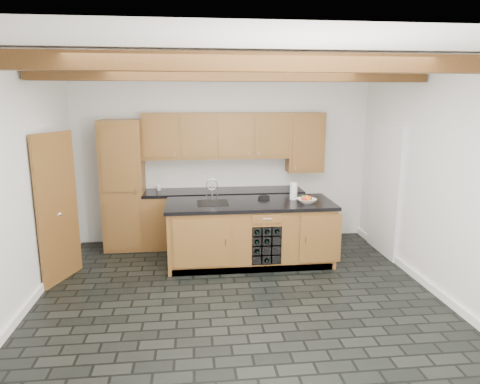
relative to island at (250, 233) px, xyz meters
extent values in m
plane|color=black|center=(-0.31, -1.28, -0.47)|extent=(5.00, 5.00, 0.00)
plane|color=white|center=(-0.31, 1.22, 0.93)|extent=(5.00, 0.00, 5.00)
plane|color=white|center=(-2.81, -1.28, 0.93)|extent=(0.00, 5.00, 5.00)
plane|color=white|center=(2.19, -1.28, 0.93)|extent=(0.00, 5.00, 5.00)
plane|color=white|center=(-0.31, -1.28, 2.33)|extent=(5.00, 5.00, 0.00)
cube|color=#4F3114|center=(-0.31, -2.48, 2.23)|extent=(4.90, 0.15, 0.15)
cube|color=#4F3114|center=(-0.31, -0.68, 2.23)|extent=(4.90, 0.15, 0.15)
cube|color=white|center=(-2.79, -1.28, -0.42)|extent=(0.04, 5.00, 0.10)
cube|color=white|center=(2.17, -1.28, -0.42)|extent=(0.04, 5.00, 0.10)
cube|color=white|center=(-2.78, 0.02, 0.55)|extent=(0.06, 0.94, 2.04)
cube|color=brown|center=(-2.63, -0.33, 0.53)|extent=(0.31, 0.77, 2.00)
cube|color=white|center=(2.16, 0.22, 0.55)|extent=(0.06, 0.98, 2.04)
cube|color=black|center=(2.19, 0.22, 0.53)|extent=(0.02, 0.86, 1.96)
cube|color=brown|center=(-1.96, 0.92, 0.58)|extent=(0.65, 0.60, 2.10)
cube|color=brown|center=(-0.33, 0.92, -0.03)|extent=(2.60, 0.60, 0.88)
cube|color=black|center=(-0.33, 0.92, 0.44)|extent=(2.64, 0.62, 0.05)
cube|color=white|center=(-0.33, 1.21, 0.72)|extent=(2.60, 0.02, 0.52)
cube|color=brown|center=(-0.43, 1.04, 1.36)|extent=(2.40, 0.35, 0.75)
cube|color=brown|center=(1.07, 1.04, 1.23)|extent=(0.60, 0.35, 1.00)
cube|color=brown|center=(-0.01, 0.02, -0.03)|extent=(2.40, 0.90, 0.88)
cube|color=black|center=(-0.01, 0.02, 0.44)|extent=(2.46, 0.96, 0.05)
cube|color=brown|center=(-0.73, -0.45, 0.01)|extent=(0.80, 0.02, 0.70)
cube|color=brown|center=(0.94, -0.45, 0.01)|extent=(0.60, 0.02, 0.70)
cube|color=black|center=(0.17, -0.29, -0.07)|extent=(0.42, 0.30, 0.56)
cylinder|color=black|center=(0.31, -0.33, 0.14)|extent=(0.07, 0.26, 0.07)
cylinder|color=black|center=(0.03, -0.33, 0.00)|extent=(0.07, 0.26, 0.07)
cylinder|color=black|center=(0.17, -0.33, 0.14)|extent=(0.07, 0.26, 0.07)
cylinder|color=black|center=(0.17, -0.33, 0.00)|extent=(0.07, 0.26, 0.07)
cylinder|color=black|center=(0.03, -0.33, -0.14)|extent=(0.07, 0.26, 0.07)
cylinder|color=black|center=(0.03, -0.33, 0.14)|extent=(0.07, 0.26, 0.07)
cylinder|color=black|center=(0.17, -0.33, -0.28)|extent=(0.07, 0.26, 0.07)
cube|color=black|center=(-0.56, 0.02, 0.46)|extent=(0.45, 0.40, 0.02)
cylinder|color=silver|center=(-0.56, 0.20, 0.56)|extent=(0.02, 0.02, 0.20)
torus|color=silver|center=(-0.56, 0.20, 0.70)|extent=(0.18, 0.02, 0.18)
cylinder|color=silver|center=(-0.64, 0.20, 0.50)|extent=(0.02, 0.02, 0.08)
cylinder|color=silver|center=(-0.48, 0.20, 0.50)|extent=(0.02, 0.02, 0.08)
cube|color=black|center=(0.23, 0.20, 0.48)|extent=(0.18, 0.12, 0.04)
cylinder|color=black|center=(0.23, 0.20, 0.51)|extent=(0.12, 0.12, 0.01)
imported|color=silver|center=(0.81, -0.13, 0.50)|extent=(0.33, 0.33, 0.07)
sphere|color=#B52918|center=(0.86, -0.13, 0.53)|extent=(0.07, 0.07, 0.07)
sphere|color=gold|center=(0.82, -0.08, 0.53)|extent=(0.07, 0.07, 0.07)
sphere|color=#589027|center=(0.77, -0.10, 0.53)|extent=(0.07, 0.07, 0.07)
sphere|color=red|center=(0.77, -0.16, 0.53)|extent=(0.07, 0.07, 0.07)
sphere|color=#CC6A17|center=(0.82, -0.18, 0.53)|extent=(0.07, 0.07, 0.07)
cylinder|color=white|center=(0.67, 0.12, 0.59)|extent=(0.11, 0.11, 0.25)
imported|color=white|center=(-1.40, 1.01, 0.51)|extent=(0.12, 0.12, 0.09)
camera|label=1|loc=(-0.83, -6.06, 1.93)|focal=32.00mm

